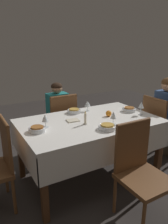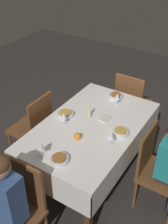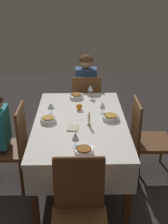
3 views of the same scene
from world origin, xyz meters
TOP-DOWN VIEW (x-y plane):
  - ground_plane at (0.00, 0.00)m, footprint 8.00×8.00m
  - dining_table at (0.00, 0.00)m, footprint 1.60×0.98m
  - chair_east at (1.07, -0.10)m, footprint 0.44×0.43m
  - chair_north at (-0.03, 0.75)m, footprint 0.43×0.44m
  - chair_south at (0.09, -0.75)m, footprint 0.43×0.44m
  - chair_west at (-1.07, 0.02)m, footprint 0.44×0.43m
  - person_adult_denim at (1.22, -0.10)m, footprint 0.34×0.30m
  - bowl_east at (0.63, 0.04)m, footprint 0.18×0.18m
  - wine_glass_east at (0.66, -0.14)m, footprint 0.07×0.07m
  - bowl_north at (-0.03, 0.34)m, footprint 0.17×0.17m
  - wine_glass_north at (0.16, 0.32)m, footprint 0.08×0.08m
  - bowl_south at (0.01, -0.33)m, footprint 0.18×0.18m
  - wine_glass_south at (0.15, -0.25)m, footprint 0.07×0.07m
  - bowl_west at (-0.64, -0.03)m, footprint 0.17×0.17m
  - wine_glass_west at (-0.52, 0.05)m, footprint 0.07×0.07m
  - candle_centerpiece at (-0.11, -0.09)m, footprint 0.05×0.05m
  - orange_fruit at (0.28, 0.01)m, footprint 0.07×0.07m
  - napkin_red_folded at (-0.18, 0.08)m, footprint 0.15×0.12m

SIDE VIEW (x-z plane):
  - ground_plane at x=0.00m, z-range 0.00..0.00m
  - chair_east at x=1.07m, z-range 0.04..0.96m
  - chair_north at x=-0.03m, z-range 0.04..0.96m
  - chair_south at x=0.09m, z-range 0.04..0.96m
  - chair_west at x=-1.07m, z-range 0.04..0.96m
  - dining_table at x=0.00m, z-range 0.29..1.04m
  - person_adult_denim at x=1.22m, z-range 0.08..1.25m
  - napkin_red_folded at x=-0.18m, z-range 0.75..0.76m
  - bowl_south at x=0.01m, z-range 0.75..0.81m
  - bowl_east at x=0.63m, z-range 0.75..0.81m
  - bowl_north at x=-0.03m, z-range 0.75..0.81m
  - bowl_west at x=-0.64m, z-range 0.75..0.81m
  - orange_fruit at x=0.28m, z-range 0.75..0.83m
  - candle_centerpiece at x=-0.11m, z-range 0.73..0.89m
  - wine_glass_north at x=0.16m, z-range 0.78..0.92m
  - wine_glass_west at x=-0.52m, z-range 0.78..0.92m
  - wine_glass_south at x=0.15m, z-range 0.78..0.93m
  - wine_glass_east at x=0.66m, z-range 0.79..0.95m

